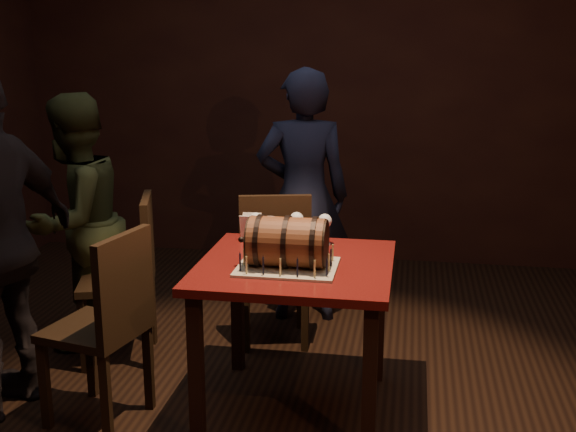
{
  "coord_description": "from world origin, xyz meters",
  "views": [
    {
      "loc": [
        0.66,
        -3.22,
        1.78
      ],
      "look_at": [
        0.08,
        0.05,
        0.95
      ],
      "focal_mm": 45.0,
      "sensor_mm": 36.0,
      "label": 1
    }
  ],
  "objects_px": {
    "barrel_cake": "(287,242)",
    "wine_glass_left": "(256,221)",
    "wine_glass_right": "(325,222)",
    "person_back": "(303,196)",
    "chair_back": "(275,261)",
    "chair_left_front": "(108,318)",
    "pint_of_ale": "(270,233)",
    "chair_left_rear": "(131,269)",
    "person_left_rear": "(75,222)",
    "pub_table": "(296,285)",
    "wine_glass_mid": "(297,221)"
  },
  "relations": [
    {
      "from": "barrel_cake",
      "to": "wine_glass_left",
      "type": "relative_size",
      "value": 2.53
    },
    {
      "from": "wine_glass_right",
      "to": "person_back",
      "type": "height_order",
      "value": "person_back"
    },
    {
      "from": "wine_glass_left",
      "to": "chair_back",
      "type": "distance_m",
      "value": 0.55
    },
    {
      "from": "chair_left_front",
      "to": "chair_back",
      "type": "bearing_deg",
      "value": 59.2
    },
    {
      "from": "pint_of_ale",
      "to": "chair_left_rear",
      "type": "height_order",
      "value": "chair_left_rear"
    },
    {
      "from": "wine_glass_right",
      "to": "person_left_rear",
      "type": "bearing_deg",
      "value": 170.32
    },
    {
      "from": "chair_left_front",
      "to": "person_left_rear",
      "type": "bearing_deg",
      "value": 123.37
    },
    {
      "from": "chair_left_rear",
      "to": "person_left_rear",
      "type": "distance_m",
      "value": 0.46
    },
    {
      "from": "pub_table",
      "to": "wine_glass_left",
      "type": "xyz_separation_m",
      "value": [
        -0.25,
        0.28,
        0.23
      ]
    },
    {
      "from": "wine_glass_right",
      "to": "person_left_rear",
      "type": "xyz_separation_m",
      "value": [
        -1.48,
        0.25,
        -0.13
      ]
    },
    {
      "from": "wine_glass_mid",
      "to": "person_back",
      "type": "xyz_separation_m",
      "value": [
        -0.1,
        0.87,
        -0.07
      ]
    },
    {
      "from": "chair_back",
      "to": "pub_table",
      "type": "bearing_deg",
      "value": -71.5
    },
    {
      "from": "person_left_rear",
      "to": "wine_glass_mid",
      "type": "bearing_deg",
      "value": 95.39
    },
    {
      "from": "wine_glass_right",
      "to": "chair_back",
      "type": "bearing_deg",
      "value": 130.17
    },
    {
      "from": "wine_glass_mid",
      "to": "wine_glass_right",
      "type": "bearing_deg",
      "value": -5.33
    },
    {
      "from": "pub_table",
      "to": "person_left_rear",
      "type": "xyz_separation_m",
      "value": [
        -1.38,
        0.57,
        0.1
      ]
    },
    {
      "from": "wine_glass_mid",
      "to": "wine_glass_right",
      "type": "distance_m",
      "value": 0.15
    },
    {
      "from": "person_left_rear",
      "to": "person_back",
      "type": "bearing_deg",
      "value": 132.66
    },
    {
      "from": "wine_glass_left",
      "to": "chair_left_rear",
      "type": "height_order",
      "value": "chair_left_rear"
    },
    {
      "from": "person_back",
      "to": "wine_glass_left",
      "type": "bearing_deg",
      "value": 73.36
    },
    {
      "from": "wine_glass_left",
      "to": "chair_left_rear",
      "type": "relative_size",
      "value": 0.17
    },
    {
      "from": "wine_glass_right",
      "to": "chair_left_rear",
      "type": "relative_size",
      "value": 0.17
    },
    {
      "from": "pub_table",
      "to": "pint_of_ale",
      "type": "bearing_deg",
      "value": 125.57
    },
    {
      "from": "pint_of_ale",
      "to": "barrel_cake",
      "type": "bearing_deg",
      "value": -66.0
    },
    {
      "from": "pub_table",
      "to": "barrel_cake",
      "type": "height_order",
      "value": "barrel_cake"
    },
    {
      "from": "chair_left_front",
      "to": "pint_of_ale",
      "type": "bearing_deg",
      "value": 37.81
    },
    {
      "from": "pub_table",
      "to": "wine_glass_right",
      "type": "xyz_separation_m",
      "value": [
        0.1,
        0.32,
        0.23
      ]
    },
    {
      "from": "wine_glass_left",
      "to": "wine_glass_mid",
      "type": "bearing_deg",
      "value": 12.63
    },
    {
      "from": "wine_glass_mid",
      "to": "chair_left_front",
      "type": "bearing_deg",
      "value": -142.28
    },
    {
      "from": "wine_glass_left",
      "to": "pint_of_ale",
      "type": "distance_m",
      "value": 0.1
    },
    {
      "from": "barrel_cake",
      "to": "wine_glass_mid",
      "type": "xyz_separation_m",
      "value": [
        -0.03,
        0.42,
        -0.01
      ]
    },
    {
      "from": "chair_left_rear",
      "to": "person_left_rear",
      "type": "xyz_separation_m",
      "value": [
        -0.38,
        0.14,
        0.22
      ]
    },
    {
      "from": "person_left_rear",
      "to": "pint_of_ale",
      "type": "bearing_deg",
      "value": 90.27
    },
    {
      "from": "chair_back",
      "to": "person_back",
      "type": "xyz_separation_m",
      "value": [
        0.09,
        0.48,
        0.28
      ]
    },
    {
      "from": "person_back",
      "to": "chair_left_rear",
      "type": "bearing_deg",
      "value": 32.21
    },
    {
      "from": "barrel_cake",
      "to": "chair_left_rear",
      "type": "relative_size",
      "value": 0.44
    },
    {
      "from": "chair_left_rear",
      "to": "person_back",
      "type": "height_order",
      "value": "person_back"
    },
    {
      "from": "pub_table",
      "to": "person_left_rear",
      "type": "distance_m",
      "value": 1.49
    },
    {
      "from": "chair_left_front",
      "to": "person_back",
      "type": "height_order",
      "value": "person_back"
    },
    {
      "from": "wine_glass_right",
      "to": "chair_left_front",
      "type": "bearing_deg",
      "value": -147.54
    },
    {
      "from": "wine_glass_mid",
      "to": "person_left_rear",
      "type": "distance_m",
      "value": 1.36
    },
    {
      "from": "wine_glass_right",
      "to": "person_back",
      "type": "distance_m",
      "value": 0.92
    },
    {
      "from": "wine_glass_mid",
      "to": "chair_left_rear",
      "type": "xyz_separation_m",
      "value": [
        -0.95,
        0.09,
        -0.34
      ]
    },
    {
      "from": "pint_of_ale",
      "to": "chair_left_front",
      "type": "distance_m",
      "value": 0.88
    },
    {
      "from": "chair_back",
      "to": "chair_left_front",
      "type": "relative_size",
      "value": 1.0
    },
    {
      "from": "wine_glass_left",
      "to": "person_back",
      "type": "distance_m",
      "value": 0.92
    },
    {
      "from": "pub_table",
      "to": "barrel_cake",
      "type": "distance_m",
      "value": 0.25
    },
    {
      "from": "barrel_cake",
      "to": "wine_glass_right",
      "type": "height_order",
      "value": "barrel_cake"
    },
    {
      "from": "pub_table",
      "to": "wine_glass_left",
      "type": "relative_size",
      "value": 5.59
    },
    {
      "from": "chair_back",
      "to": "person_left_rear",
      "type": "height_order",
      "value": "person_left_rear"
    }
  ]
}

